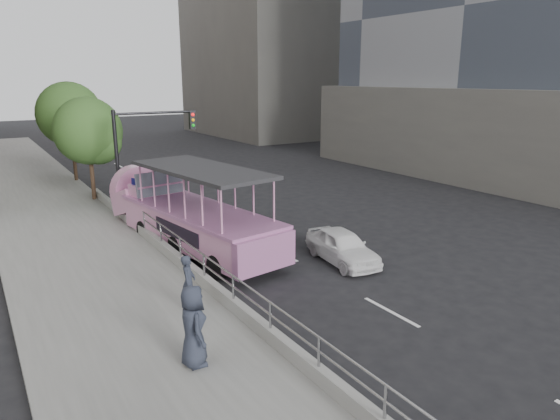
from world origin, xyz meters
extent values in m
plane|color=black|center=(0.00, 0.00, 0.00)|extent=(160.00, 160.00, 0.00)
cube|color=gray|center=(-5.75, 10.00, 0.15)|extent=(5.50, 80.00, 0.30)
cube|color=#A5A49F|center=(-3.12, 2.00, 0.48)|extent=(0.24, 30.00, 0.36)
cylinder|color=#9C9CA0|center=(-3.12, -6.00, 1.01)|extent=(0.07, 0.07, 0.70)
cylinder|color=#9C9CA0|center=(-3.12, -4.00, 1.01)|extent=(0.07, 0.07, 0.70)
cylinder|color=#9C9CA0|center=(-3.12, -2.00, 1.01)|extent=(0.07, 0.07, 0.70)
cylinder|color=#9C9CA0|center=(-3.12, 0.00, 1.01)|extent=(0.07, 0.07, 0.70)
cylinder|color=#9C9CA0|center=(-3.12, 2.00, 1.01)|extent=(0.07, 0.07, 0.70)
cylinder|color=#9C9CA0|center=(-3.12, 4.00, 1.01)|extent=(0.07, 0.07, 0.70)
cylinder|color=#9C9CA0|center=(-3.12, 6.00, 1.01)|extent=(0.07, 0.07, 0.70)
cylinder|color=#9C9CA0|center=(-3.12, 8.00, 1.01)|extent=(0.07, 0.07, 0.70)
cylinder|color=#9C9CA0|center=(-3.12, 10.00, 1.01)|extent=(0.07, 0.07, 0.70)
cylinder|color=#9C9CA0|center=(-3.12, 12.00, 1.01)|extent=(0.07, 0.07, 0.70)
cylinder|color=#9C9CA0|center=(-3.12, 2.00, 1.01)|extent=(0.06, 22.00, 0.06)
cylinder|color=#9C9CA0|center=(-3.12, 2.00, 1.34)|extent=(0.06, 22.00, 0.06)
cylinder|color=black|center=(-2.24, 2.95, 0.44)|extent=(0.47, 0.92, 0.88)
cylinder|color=black|center=(-0.11, 3.26, 0.44)|extent=(0.47, 0.92, 0.88)
cylinder|color=black|center=(-2.63, 5.65, 0.44)|extent=(0.47, 0.92, 0.88)
cylinder|color=black|center=(-0.51, 5.96, 0.44)|extent=(0.47, 0.92, 0.88)
cylinder|color=black|center=(-3.03, 8.36, 0.44)|extent=(0.47, 0.92, 0.88)
cylinder|color=black|center=(-0.91, 8.67, 0.44)|extent=(0.47, 0.92, 0.88)
cube|color=pink|center=(-1.60, 6.00, 1.00)|extent=(3.58, 8.27, 1.22)
cube|color=pink|center=(-2.28, 10.64, 1.24)|extent=(2.67, 2.40, 1.52)
cylinder|color=pink|center=(-2.40, 11.46, 1.54)|extent=(2.37, 1.01, 2.29)
cube|color=#9E5C8F|center=(-1.00, 1.89, 1.00)|extent=(2.46, 0.69, 1.22)
cube|color=#9E5C8F|center=(-1.60, 6.00, 1.67)|extent=(3.73, 8.58, 0.12)
cube|color=#272729|center=(-1.54, 5.61, 3.31)|extent=(3.49, 6.75, 0.14)
cube|color=gray|center=(-2.03, 8.95, 2.27)|extent=(2.25, 0.53, 1.02)
cube|color=pink|center=(-2.10, 9.38, 1.97)|extent=(2.27, 1.28, 0.49)
imported|color=white|center=(2.39, 1.99, 0.62)|extent=(1.90, 3.77, 1.23)
imported|color=#282D3B|center=(-4.12, 0.79, 1.09)|extent=(0.64, 0.69, 1.58)
imported|color=#282D3B|center=(-5.13, -1.97, 1.26)|extent=(0.71, 1.00, 1.92)
cylinder|color=black|center=(-3.00, 9.25, 1.14)|extent=(0.07, 0.07, 2.28)
cube|color=#0C0F5A|center=(-3.00, 9.25, 2.10)|extent=(0.24, 0.53, 0.82)
cube|color=white|center=(-2.97, 9.25, 2.10)|extent=(0.15, 0.34, 0.50)
cylinder|color=black|center=(-2.90, 12.50, 2.60)|extent=(0.18, 0.18, 5.20)
cylinder|color=black|center=(-0.90, 12.50, 5.00)|extent=(4.20, 0.12, 0.12)
cube|color=black|center=(1.00, 12.50, 4.55)|extent=(0.28, 0.22, 0.85)
sphere|color=red|center=(1.00, 12.37, 4.85)|extent=(0.16, 0.16, 0.16)
cylinder|color=#322417|center=(-3.40, 16.00, 1.54)|extent=(0.22, 0.22, 3.08)
sphere|color=#345B24|center=(-3.40, 16.00, 3.96)|extent=(3.52, 3.52, 3.52)
sphere|color=#345B24|center=(-3.00, 15.70, 3.41)|extent=(2.42, 2.42, 2.42)
cylinder|color=#322417|center=(-3.20, 22.00, 1.74)|extent=(0.22, 0.22, 3.47)
sphere|color=#345B24|center=(-3.20, 22.00, 4.46)|extent=(3.97, 3.97, 3.97)
sphere|color=#345B24|center=(-2.80, 21.70, 3.84)|extent=(2.73, 2.73, 2.73)
cube|color=slate|center=(30.00, 10.00, 3.00)|extent=(26.00, 26.00, 6.00)
camera|label=1|loc=(-8.86, -11.57, 6.63)|focal=32.00mm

